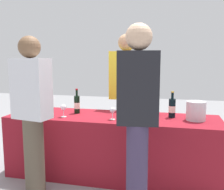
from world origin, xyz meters
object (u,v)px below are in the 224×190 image
(wine_glass_3, at_px, (137,112))
(ice_bucket, at_px, (196,111))
(wine_bottle_1, at_px, (124,104))
(server_pouring, at_px, (126,93))
(guest_1, at_px, (138,112))
(wine_bottle_2, at_px, (146,107))
(guest_0, at_px, (32,110))
(wine_bottle_3, at_px, (155,106))
(wine_bottle_0, at_px, (77,104))
(wine_bottle_4, at_px, (172,108))
(wine_glass_2, at_px, (113,111))
(wine_glass_0, at_px, (46,108))
(wine_glass_1, at_px, (63,108))

(wine_glass_3, height_order, ice_bucket, ice_bucket)
(wine_bottle_1, relative_size, server_pouring, 0.19)
(ice_bucket, height_order, guest_1, guest_1)
(guest_1, bearing_deg, wine_glass_3, 91.85)
(wine_bottle_2, relative_size, guest_1, 0.19)
(guest_0, bearing_deg, wine_bottle_3, 43.23)
(ice_bucket, xyz_separation_m, guest_0, (-1.62, -0.60, 0.05))
(guest_0, bearing_deg, wine_bottle_0, 81.12)
(guest_1, bearing_deg, wine_bottle_4, 63.76)
(wine_glass_2, height_order, guest_1, guest_1)
(wine_glass_0, bearing_deg, wine_bottle_0, 36.02)
(wine_bottle_1, height_order, server_pouring, server_pouring)
(wine_bottle_1, relative_size, wine_bottle_3, 1.07)
(wine_bottle_1, xyz_separation_m, wine_bottle_4, (0.56, -0.03, -0.01))
(wine_bottle_0, distance_m, server_pouring, 0.74)
(wine_bottle_0, relative_size, wine_bottle_3, 0.99)
(wine_bottle_3, xyz_separation_m, wine_glass_3, (-0.18, -0.25, -0.02))
(wine_glass_2, bearing_deg, wine_bottle_0, 155.94)
(server_pouring, height_order, guest_1, server_pouring)
(wine_bottle_0, xyz_separation_m, ice_bucket, (1.39, -0.04, -0.01))
(wine_glass_3, height_order, guest_0, guest_0)
(ice_bucket, distance_m, guest_1, 0.91)
(wine_bottle_4, height_order, server_pouring, server_pouring)
(wine_glass_1, bearing_deg, wine_glass_2, 0.56)
(wine_glass_2, bearing_deg, wine_bottle_3, 36.28)
(wine_glass_1, xyz_separation_m, wine_glass_3, (0.84, 0.08, -0.02))
(server_pouring, xyz_separation_m, guest_1, (0.33, -1.28, 0.02))
(wine_glass_1, bearing_deg, guest_1, -30.15)
(wine_bottle_2, xyz_separation_m, guest_1, (0.00, -0.77, 0.10))
(wine_glass_1, distance_m, wine_glass_2, 0.58)
(wine_bottle_3, distance_m, wine_glass_2, 0.55)
(wine_glass_3, bearing_deg, wine_bottle_4, 26.07)
(wine_bottle_0, distance_m, wine_bottle_1, 0.58)
(wine_glass_1, relative_size, server_pouring, 0.09)
(wine_glass_3, height_order, guest_1, guest_1)
(wine_bottle_0, relative_size, server_pouring, 0.18)
(wine_glass_3, bearing_deg, wine_glass_1, -174.60)
(wine_bottle_0, height_order, server_pouring, server_pouring)
(wine_bottle_0, bearing_deg, guest_1, -42.08)
(wine_bottle_2, relative_size, wine_bottle_4, 1.05)
(server_pouring, xyz_separation_m, guest_0, (-0.75, -1.16, -0.04))
(wine_bottle_3, distance_m, wine_glass_3, 0.31)
(wine_glass_3, height_order, server_pouring, server_pouring)
(wine_bottle_1, xyz_separation_m, guest_0, (-0.81, -0.71, 0.04))
(wine_bottle_2, relative_size, ice_bucket, 1.51)
(server_pouring, bearing_deg, wine_glass_0, 40.25)
(wine_glass_0, height_order, guest_0, guest_0)
(wine_bottle_2, height_order, wine_bottle_3, wine_bottle_2)
(wine_bottle_2, height_order, wine_bottle_4, wine_bottle_2)
(wine_bottle_2, bearing_deg, wine_bottle_1, 167.53)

